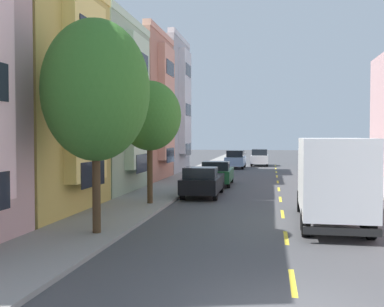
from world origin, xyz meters
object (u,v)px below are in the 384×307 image
object	(u,v)px
parked_pickup_forest	(217,174)
parked_hatchback_teal	(309,157)
parked_wagon_silver	(314,159)
parked_hatchback_orange	(342,175)
parked_pickup_black	(203,182)
street_tree_nearest	(96,90)
parked_suv_sky	(236,159)
delivery_box_truck	(332,176)
street_tree_second	(150,116)
moving_white_sedan	(260,157)

from	to	relation	value
parked_pickup_forest	parked_hatchback_teal	size ratio (longest dim) A/B	1.32
parked_wagon_silver	parked_hatchback_orange	bearing A→B (deg)	-89.71
parked_pickup_forest	parked_pickup_black	distance (m)	6.25
street_tree_nearest	parked_wagon_silver	size ratio (longest dim) A/B	1.54
parked_pickup_forest	parked_suv_sky	distance (m)	18.00
parked_suv_sky	delivery_box_truck	bearing A→B (deg)	-79.35
delivery_box_truck	parked_pickup_forest	world-z (taller)	delivery_box_truck
parked_pickup_forest	parked_suv_sky	xyz separation A→B (m)	(-0.03, 18.00, 0.16)
parked_wagon_silver	parked_pickup_black	xyz separation A→B (m)	(-8.65, -29.00, 0.02)
parked_wagon_silver	parked_hatchback_teal	distance (m)	7.77
street_tree_second	parked_pickup_black	bearing A→B (deg)	63.53
parked_hatchback_orange	moving_white_sedan	bearing A→B (deg)	106.21
delivery_box_truck	parked_suv_sky	world-z (taller)	delivery_box_truck
street_tree_nearest	parked_pickup_forest	world-z (taller)	street_tree_nearest
moving_white_sedan	parked_suv_sky	bearing A→B (deg)	-117.02
parked_hatchback_teal	parked_hatchback_orange	bearing A→B (deg)	-89.84
street_tree_second	delivery_box_truck	distance (m)	9.36
street_tree_nearest	parked_hatchback_teal	distance (m)	49.54
delivery_box_truck	parked_suv_sky	bearing A→B (deg)	100.65
street_tree_nearest	delivery_box_truck	size ratio (longest dim) A/B	0.95
street_tree_nearest	parked_hatchback_orange	xyz separation A→B (m)	(10.81, 19.10, -4.24)
parked_hatchback_teal	parked_suv_sky	size ratio (longest dim) A/B	0.84
parked_hatchback_orange	delivery_box_truck	bearing A→B (deg)	-99.54
street_tree_second	moving_white_sedan	world-z (taller)	street_tree_second
delivery_box_truck	parked_hatchback_orange	xyz separation A→B (m)	(2.61, 15.55, -1.15)
delivery_box_truck	moving_white_sedan	size ratio (longest dim) A/B	1.60
street_tree_nearest	moving_white_sedan	distance (m)	40.92
street_tree_nearest	street_tree_second	xyz separation A→B (m)	(0.00, 7.31, -0.56)
parked_hatchback_orange	parked_pickup_forest	distance (m)	8.74
delivery_box_truck	parked_wagon_silver	size ratio (longest dim) A/B	1.62
parked_wagon_silver	delivery_box_truck	bearing A→B (deg)	-93.89
street_tree_second	moving_white_sedan	bearing A→B (deg)	82.10
moving_white_sedan	parked_wagon_silver	bearing A→B (deg)	-0.47
parked_wagon_silver	moving_white_sedan	bearing A→B (deg)	179.53
street_tree_second	moving_white_sedan	distance (m)	33.65
street_tree_second	delivery_box_truck	bearing A→B (deg)	-24.64
delivery_box_truck	parked_pickup_forest	xyz separation A→B (m)	(-6.01, 14.11, -1.08)
street_tree_second	delivery_box_truck	size ratio (longest dim) A/B	0.78
parked_pickup_black	moving_white_sedan	xyz separation A→B (m)	(2.56, 29.05, 0.16)
street_tree_second	parked_wagon_silver	distance (m)	34.97
street_tree_nearest	delivery_box_truck	world-z (taller)	street_tree_nearest
parked_wagon_silver	street_tree_second	bearing A→B (deg)	-107.91
street_tree_nearest	parked_hatchback_orange	world-z (taller)	street_tree_nearest
moving_white_sedan	parked_pickup_forest	bearing A→B (deg)	-96.05
parked_wagon_silver	parked_suv_sky	xyz separation A→B (m)	(-8.55, -4.75, 0.18)
parked_hatchback_orange	parked_hatchback_teal	distance (m)	29.08
parked_wagon_silver	parked_suv_sky	world-z (taller)	parked_suv_sky
parked_hatchback_orange	parked_wagon_silver	bearing A→B (deg)	90.29
parked_pickup_forest	parked_hatchback_teal	xyz separation A→B (m)	(8.54, 30.52, -0.07)
parked_pickup_forest	parked_pickup_black	xyz separation A→B (m)	(-0.14, -6.25, 0.00)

